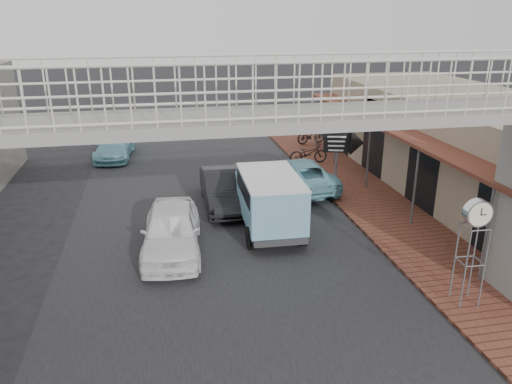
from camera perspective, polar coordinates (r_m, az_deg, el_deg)
name	(u,v)px	position (r m, az deg, el deg)	size (l,w,h in m)	color
ground	(223,256)	(15.78, -3.80, -7.35)	(120.00, 120.00, 0.00)	black
road_strip	(223,256)	(15.78, -3.80, -7.33)	(10.00, 60.00, 0.01)	black
sidewalk	(377,206)	(20.15, 13.62, -1.54)	(3.00, 40.00, 0.10)	brown
shophouse_row	(471,145)	(22.60, 23.35, 4.90)	(7.20, 18.00, 4.00)	gray
footbridge	(245,208)	(10.86, -1.30, -1.87)	(16.40, 2.40, 6.34)	gray
white_hatchback	(171,230)	(15.93, -9.64, -4.31)	(1.79, 4.44, 1.51)	white
dark_sedan	(223,189)	(19.49, -3.76, 0.33)	(1.51, 4.33, 1.43)	black
angkot_curb	(299,174)	(21.56, 4.92, 2.07)	(2.18, 4.72, 1.31)	#70B5C3
angkot_far	(115,146)	(27.27, -15.84, 5.07)	(1.71, 4.21, 1.22)	#68A7B4
angkot_van	(269,195)	(17.09, 1.50, -0.32)	(2.07, 4.28, 2.07)	black
motorcycle_near	(308,153)	(25.05, 6.00, 4.43)	(0.67, 1.92, 1.01)	black
motorcycle_far	(311,134)	(28.90, 6.34, 6.56)	(0.51, 1.80, 1.08)	black
street_clock	(477,218)	(13.35, 23.92, -2.73)	(0.71, 0.58, 2.85)	#59595B
arrow_sign	(355,143)	(20.12, 11.23, 5.47)	(1.68, 1.11, 2.78)	#59595B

